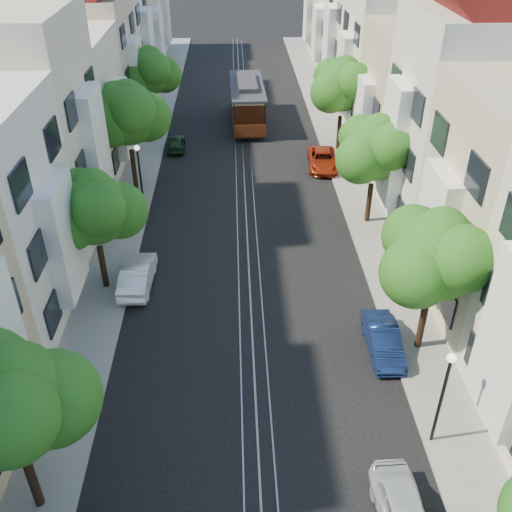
{
  "coord_description": "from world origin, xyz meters",
  "views": [
    {
      "loc": [
        -0.6,
        -9.37,
        17.07
      ],
      "look_at": [
        0.29,
        13.21,
        2.2
      ],
      "focal_mm": 40.0,
      "sensor_mm": 36.0,
      "label": 1
    }
  ],
  "objects": [
    {
      "name": "ground",
      "position": [
        0.0,
        28.0,
        0.0
      ],
      "size": [
        200.0,
        200.0,
        0.0
      ],
      "primitive_type": "plane",
      "color": "black",
      "rests_on": "ground"
    },
    {
      "name": "sidewalk_east",
      "position": [
        7.25,
        28.0,
        0.06
      ],
      "size": [
        2.5,
        80.0,
        0.12
      ],
      "primitive_type": "cube",
      "color": "gray",
      "rests_on": "ground"
    },
    {
      "name": "sidewalk_west",
      "position": [
        -7.25,
        28.0,
        0.06
      ],
      "size": [
        2.5,
        80.0,
        0.12
      ],
      "primitive_type": "cube",
      "color": "gray",
      "rests_on": "ground"
    },
    {
      "name": "rail_left",
      "position": [
        -0.55,
        28.0,
        0.01
      ],
      "size": [
        0.06,
        80.0,
        0.02
      ],
      "primitive_type": "cube",
      "color": "gray",
      "rests_on": "ground"
    },
    {
      "name": "rail_slot",
      "position": [
        0.0,
        28.0,
        0.01
      ],
      "size": [
        0.06,
        80.0,
        0.02
      ],
      "primitive_type": "cube",
      "color": "gray",
      "rests_on": "ground"
    },
    {
      "name": "rail_right",
      "position": [
        0.55,
        28.0,
        0.01
      ],
      "size": [
        0.06,
        80.0,
        0.02
      ],
      "primitive_type": "cube",
      "color": "gray",
      "rests_on": "ground"
    },
    {
      "name": "lane_line",
      "position": [
        0.0,
        28.0,
        0.0
      ],
      "size": [
        0.08,
        80.0,
        0.01
      ],
      "primitive_type": "cube",
      "color": "tan",
      "rests_on": "ground"
    },
    {
      "name": "townhouses_east",
      "position": [
        11.87,
        27.91,
        5.18
      ],
      "size": [
        7.75,
        72.0,
        12.0
      ],
      "color": "beige",
      "rests_on": "ground"
    },
    {
      "name": "townhouses_west",
      "position": [
        -11.87,
        27.91,
        5.08
      ],
      "size": [
        7.75,
        72.0,
        11.76
      ],
      "color": "silver",
      "rests_on": "ground"
    },
    {
      "name": "tree_e_b",
      "position": [
        7.26,
        8.98,
        4.73
      ],
      "size": [
        4.93,
        4.08,
        6.68
      ],
      "color": "black",
      "rests_on": "ground"
    },
    {
      "name": "tree_e_c",
      "position": [
        7.26,
        19.98,
        4.6
      ],
      "size": [
        4.84,
        3.99,
        6.52
      ],
      "color": "black",
      "rests_on": "ground"
    },
    {
      "name": "tree_e_d",
      "position": [
        7.26,
        30.98,
        4.87
      ],
      "size": [
        5.01,
        4.16,
        6.85
      ],
      "color": "black",
      "rests_on": "ground"
    },
    {
      "name": "tree_w_a",
      "position": [
        -7.14,
        1.98,
        4.73
      ],
      "size": [
        4.93,
        4.08,
        6.68
      ],
      "color": "black",
      "rests_on": "ground"
    },
    {
      "name": "tree_w_b",
      "position": [
        -7.14,
        13.98,
        4.4
      ],
      "size": [
        4.72,
        3.87,
        6.27
      ],
      "color": "black",
      "rests_on": "ground"
    },
    {
      "name": "tree_w_c",
      "position": [
        -7.14,
        24.98,
        5.07
      ],
      "size": [
        5.13,
        4.28,
        7.09
      ],
      "color": "black",
      "rests_on": "ground"
    },
    {
      "name": "tree_w_d",
      "position": [
        -7.14,
        35.98,
        4.6
      ],
      "size": [
        4.84,
        3.99,
        6.52
      ],
      "color": "black",
      "rests_on": "ground"
    },
    {
      "name": "lamp_east",
      "position": [
        6.3,
        4.0,
        2.85
      ],
      "size": [
        0.32,
        0.32,
        4.16
      ],
      "color": "black",
      "rests_on": "ground"
    },
    {
      "name": "lamp_west",
      "position": [
        -6.3,
        22.0,
        2.85
      ],
      "size": [
        0.32,
        0.32,
        4.16
      ],
      "color": "black",
      "rests_on": "ground"
    },
    {
      "name": "cable_car",
      "position": [
        0.5,
        36.95,
        1.96
      ],
      "size": [
        2.9,
        8.68,
        3.31
      ],
      "rotation": [
        0.0,
        0.0,
        0.02
      ],
      "color": "black",
      "rests_on": "ground"
    },
    {
      "name": "parked_car_e_mid",
      "position": [
        5.6,
        8.85,
        0.6
      ],
      "size": [
        1.28,
        3.66,
        1.2
      ],
      "primitive_type": "imported",
      "rotation": [
        0.0,
        0.0,
        0.0
      ],
      "color": "#0D1B44",
      "rests_on": "ground"
    },
    {
      "name": "parked_car_e_far",
      "position": [
        5.6,
        27.85,
        0.6
      ],
      "size": [
        2.25,
        4.42,
        1.2
      ],
      "primitive_type": "imported",
      "rotation": [
        0.0,
        0.0,
        -0.06
      ],
      "color": "maroon",
      "rests_on": "ground"
    },
    {
      "name": "parked_car_w_mid",
      "position": [
        -5.6,
        14.09,
        0.66
      ],
      "size": [
        1.53,
        4.08,
        1.33
      ],
      "primitive_type": "imported",
      "rotation": [
        0.0,
        0.0,
        3.11
      ],
      "color": "white",
      "rests_on": "ground"
    },
    {
      "name": "parked_car_w_far",
      "position": [
        -5.04,
        31.56,
        0.54
      ],
      "size": [
        1.42,
        3.25,
        1.09
      ],
      "primitive_type": "imported",
      "rotation": [
        0.0,
        0.0,
        3.18
      ],
      "color": "black",
      "rests_on": "ground"
    }
  ]
}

